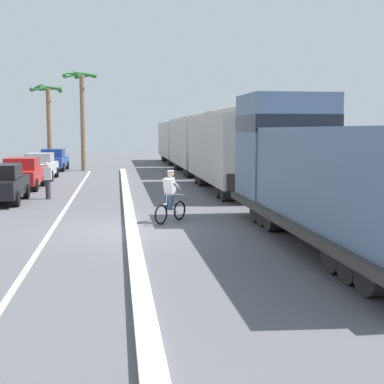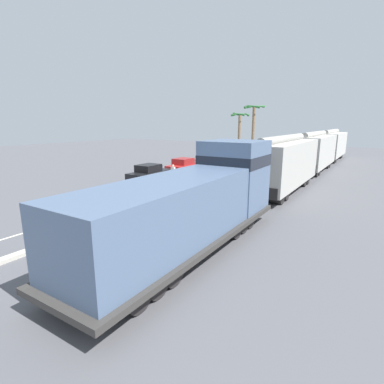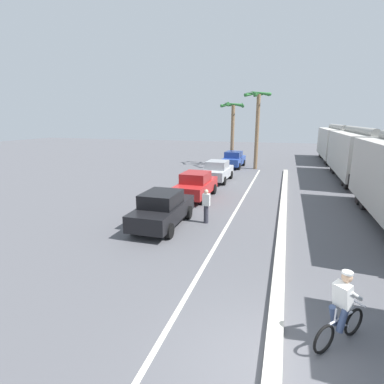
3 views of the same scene
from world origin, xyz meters
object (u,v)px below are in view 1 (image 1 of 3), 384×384
(parked_car_red, at_px, (23,173))
(cyclist, at_px, (170,198))
(palm_tree_far, at_px, (48,107))
(parked_car_silver, at_px, (40,166))
(hopper_car_lead, at_px, (231,149))
(parked_car_black, at_px, (1,183))
(hopper_car_trailing, at_px, (178,140))
(locomotive, at_px, (326,176))
(palm_tree_near, at_px, (82,99))
(pedestrian_by_cars, at_px, (48,180))
(parked_car_blue, at_px, (54,160))
(hopper_car_middle, at_px, (197,143))

(parked_car_red, bearing_deg, cyclist, -59.33)
(parked_car_red, distance_m, palm_tree_far, 14.69)
(parked_car_silver, bearing_deg, hopper_car_lead, -37.07)
(parked_car_silver, bearing_deg, parked_car_black, -90.57)
(hopper_car_trailing, bearing_deg, hopper_car_lead, -90.00)
(locomotive, relative_size, cyclist, 6.77)
(palm_tree_near, height_order, palm_tree_far, palm_tree_near)
(hopper_car_lead, bearing_deg, parked_car_black, -164.10)
(pedestrian_by_cars, bearing_deg, parked_car_red, 112.47)
(hopper_car_lead, bearing_deg, cyclist, -114.26)
(parked_car_red, distance_m, palm_tree_near, 13.37)
(hopper_car_lead, relative_size, palm_tree_near, 1.44)
(parked_car_black, bearing_deg, hopper_car_lead, 15.90)
(hopper_car_trailing, xyz_separation_m, palm_tree_far, (-10.78, -6.72, 2.68))
(parked_car_black, xyz_separation_m, parked_car_red, (-0.01, 5.30, 0.00))
(parked_car_silver, relative_size, cyclist, 2.46)
(locomotive, relative_size, pedestrian_by_cars, 7.17)
(parked_car_black, bearing_deg, palm_tree_far, 91.08)
(parked_car_black, xyz_separation_m, parked_car_blue, (0.11, 18.03, 0.00))
(locomotive, relative_size, parked_car_red, 2.76)
(parked_car_red, bearing_deg, parked_car_silver, 88.80)
(cyclist, bearing_deg, hopper_car_trailing, 83.02)
(parked_car_blue, bearing_deg, parked_car_red, -90.52)
(hopper_car_trailing, relative_size, parked_car_silver, 2.51)
(hopper_car_middle, height_order, parked_car_blue, hopper_car_middle)
(hopper_car_middle, distance_m, parked_car_blue, 10.94)
(parked_car_black, distance_m, pedestrian_by_cars, 2.03)
(locomotive, height_order, cyclist, locomotive)
(locomotive, xyz_separation_m, parked_car_silver, (-10.30, 19.94, -0.98))
(palm_tree_far, bearing_deg, parked_car_black, -88.92)
(hopper_car_lead, distance_m, parked_car_black, 10.90)
(parked_car_black, height_order, parked_car_blue, same)
(parked_car_black, distance_m, parked_car_red, 5.30)
(hopper_car_lead, height_order, parked_car_blue, hopper_car_lead)
(locomotive, height_order, palm_tree_far, palm_tree_far)
(locomotive, xyz_separation_m, parked_car_red, (-10.42, 14.49, -0.98))
(parked_car_silver, distance_m, palm_tree_near, 8.54)
(hopper_car_lead, bearing_deg, palm_tree_far, 123.18)
(pedestrian_by_cars, bearing_deg, palm_tree_far, 96.61)
(locomotive, distance_m, palm_tree_far, 30.74)
(hopper_car_middle, height_order, parked_car_silver, hopper_car_middle)
(hopper_car_trailing, bearing_deg, parked_car_red, -116.53)
(locomotive, bearing_deg, hopper_car_middle, 90.00)
(palm_tree_near, bearing_deg, pedestrian_by_cars, -91.87)
(hopper_car_trailing, height_order, palm_tree_near, palm_tree_near)
(pedestrian_by_cars, bearing_deg, parked_car_silver, 99.68)
(parked_car_black, relative_size, parked_car_red, 1.00)
(palm_tree_near, bearing_deg, cyclist, -79.83)
(parked_car_black, distance_m, parked_car_blue, 18.03)
(hopper_car_middle, relative_size, palm_tree_far, 1.63)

